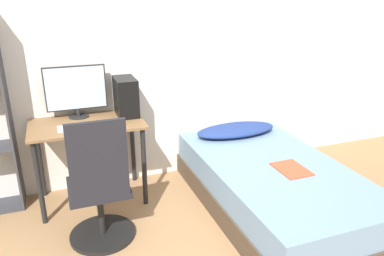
{
  "coord_description": "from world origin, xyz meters",
  "views": [
    {
      "loc": [
        -0.71,
        -2.0,
        1.86
      ],
      "look_at": [
        0.34,
        0.82,
        0.75
      ],
      "focal_mm": 35.0,
      "sensor_mm": 36.0,
      "label": 1
    }
  ],
  "objects_px": {
    "bed": "(273,187)",
    "monitor": "(76,90)",
    "office_chair": "(100,196)",
    "pc_tower": "(126,97)",
    "keyboard": "(85,126)"
  },
  "relations": [
    {
      "from": "office_chair",
      "to": "bed",
      "type": "relative_size",
      "value": 0.51
    },
    {
      "from": "bed",
      "to": "pc_tower",
      "type": "height_order",
      "value": "pc_tower"
    },
    {
      "from": "office_chair",
      "to": "monitor",
      "type": "relative_size",
      "value": 1.95
    },
    {
      "from": "office_chair",
      "to": "keyboard",
      "type": "height_order",
      "value": "office_chair"
    },
    {
      "from": "monitor",
      "to": "keyboard",
      "type": "relative_size",
      "value": 1.22
    },
    {
      "from": "office_chair",
      "to": "monitor",
      "type": "xyz_separation_m",
      "value": [
        -0.05,
        0.86,
        0.62
      ]
    },
    {
      "from": "keyboard",
      "to": "bed",
      "type": "bearing_deg",
      "value": -21.73
    },
    {
      "from": "bed",
      "to": "pc_tower",
      "type": "relative_size",
      "value": 5.86
    },
    {
      "from": "monitor",
      "to": "bed",
      "type": "bearing_deg",
      "value": -30.7
    },
    {
      "from": "pc_tower",
      "to": "monitor",
      "type": "bearing_deg",
      "value": 169.08
    },
    {
      "from": "office_chair",
      "to": "keyboard",
      "type": "relative_size",
      "value": 2.38
    },
    {
      "from": "keyboard",
      "to": "monitor",
      "type": "bearing_deg",
      "value": 94.22
    },
    {
      "from": "pc_tower",
      "to": "keyboard",
      "type": "bearing_deg",
      "value": -150.65
    },
    {
      "from": "bed",
      "to": "monitor",
      "type": "bearing_deg",
      "value": 149.3
    },
    {
      "from": "monitor",
      "to": "pc_tower",
      "type": "bearing_deg",
      "value": -10.92
    }
  ]
}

